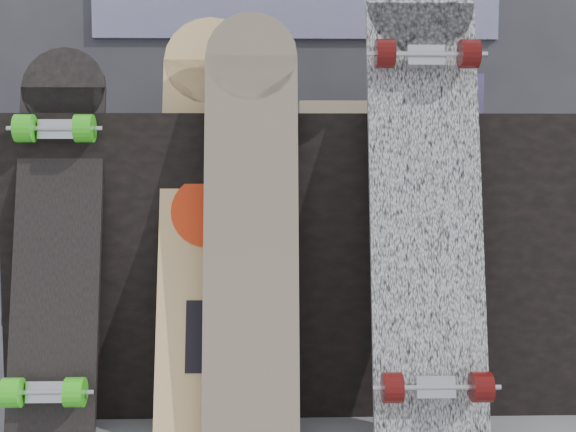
{
  "coord_description": "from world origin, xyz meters",
  "views": [
    {
      "loc": [
        -0.1,
        -1.65,
        0.7
      ],
      "look_at": [
        -0.06,
        0.2,
        0.54
      ],
      "focal_mm": 45.0,
      "sensor_mm": 36.0,
      "label": 1
    }
  ],
  "objects_px": {
    "longboard_geisha": "(208,206)",
    "longboard_cascadia": "(426,181)",
    "vendor_table": "(305,252)",
    "skateboard_dark": "(57,232)",
    "longboard_celtic": "(251,209)"
  },
  "relations": [
    {
      "from": "longboard_geisha",
      "to": "longboard_cascadia",
      "type": "height_order",
      "value": "longboard_cascadia"
    },
    {
      "from": "vendor_table",
      "to": "longboard_geisha",
      "type": "xyz_separation_m",
      "value": [
        -0.26,
        -0.31,
        0.16
      ]
    },
    {
      "from": "longboard_geisha",
      "to": "skateboard_dark",
      "type": "distance_m",
      "value": 0.38
    },
    {
      "from": "longboard_cascadia",
      "to": "longboard_geisha",
      "type": "bearing_deg",
      "value": 170.17
    },
    {
      "from": "vendor_table",
      "to": "longboard_cascadia",
      "type": "bearing_deg",
      "value": -55.24
    },
    {
      "from": "longboard_cascadia",
      "to": "skateboard_dark",
      "type": "bearing_deg",
      "value": 176.81
    },
    {
      "from": "longboard_celtic",
      "to": "longboard_cascadia",
      "type": "xyz_separation_m",
      "value": [
        0.43,
        -0.0,
        0.07
      ]
    },
    {
      "from": "vendor_table",
      "to": "longboard_geisha",
      "type": "bearing_deg",
      "value": -130.82
    },
    {
      "from": "longboard_cascadia",
      "to": "skateboard_dark",
      "type": "relative_size",
      "value": 1.24
    },
    {
      "from": "longboard_geisha",
      "to": "skateboard_dark",
      "type": "relative_size",
      "value": 1.09
    },
    {
      "from": "vendor_table",
      "to": "longboard_cascadia",
      "type": "distance_m",
      "value": 0.54
    },
    {
      "from": "longboard_celtic",
      "to": "skateboard_dark",
      "type": "bearing_deg",
      "value": 174.52
    },
    {
      "from": "skateboard_dark",
      "to": "longboard_geisha",
      "type": "bearing_deg",
      "value": 6.48
    },
    {
      "from": "longboard_geisha",
      "to": "longboard_celtic",
      "type": "distance_m",
      "value": 0.14
    },
    {
      "from": "longboard_celtic",
      "to": "skateboard_dark",
      "type": "relative_size",
      "value": 1.08
    }
  ]
}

